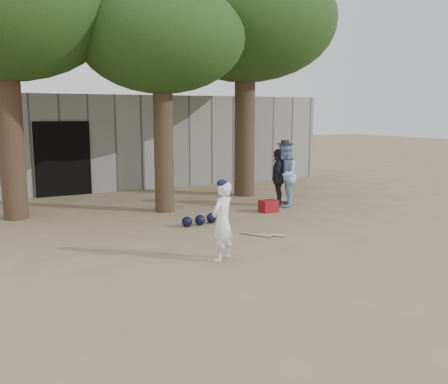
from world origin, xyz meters
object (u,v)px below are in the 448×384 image
boy_player (222,221)px  red_bag (269,206)px  spectator_blue (285,175)px  spectator_dark (278,178)px

boy_player → red_bag: (2.91, 3.08, -0.52)m
boy_player → red_bag: bearing=-162.3°
boy_player → red_bag: 4.26m
spectator_blue → spectator_dark: (-0.10, 0.15, -0.08)m
spectator_blue → red_bag: (-0.75, -0.41, -0.69)m
spectator_dark → red_bag: (-0.64, -0.56, -0.61)m
boy_player → red_bag: boy_player is taller
boy_player → spectator_blue: (3.65, 3.48, 0.17)m
spectator_dark → red_bag: size_ratio=3.61×
spectator_dark → spectator_blue: bearing=73.8°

